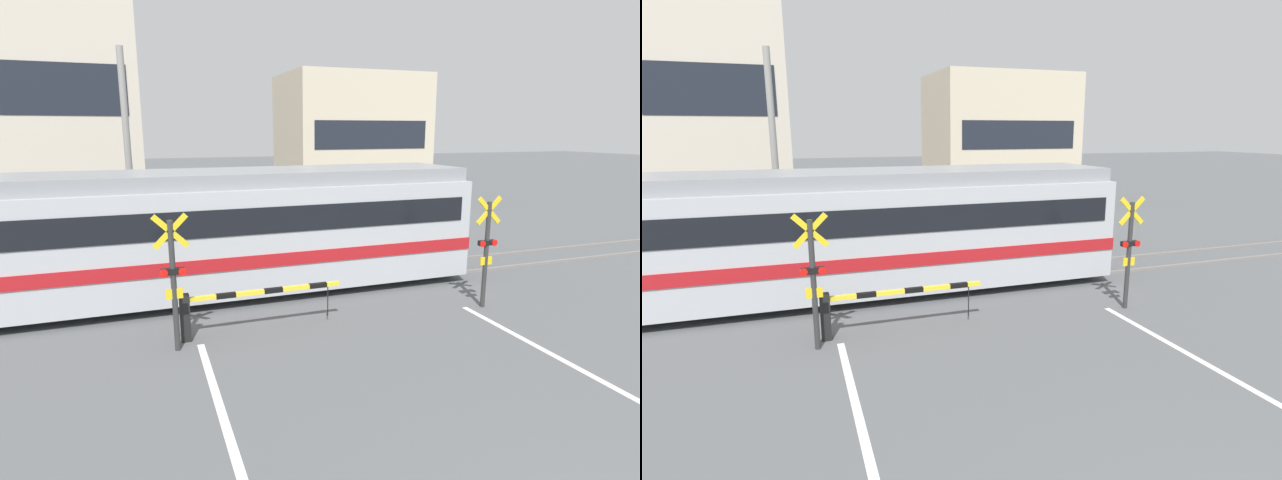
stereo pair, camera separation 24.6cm
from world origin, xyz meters
TOP-DOWN VIEW (x-y plane):
  - rail_track_near at (0.00, 10.64)m, footprint 50.00×0.10m
  - rail_track_far at (0.00, 12.08)m, footprint 50.00×0.10m
  - commuter_train at (-3.23, 11.36)m, footprint 15.52×3.03m
  - crossing_barrier_near at (-2.54, 8.41)m, footprint 3.50×0.20m
  - crossing_barrier_far at (2.54, 13.90)m, footprint 3.50×0.20m
  - crossing_signal_left at (-3.63, 8.01)m, footprint 0.68×0.15m
  - crossing_signal_right at (3.63, 8.01)m, footprint 0.68×0.15m
  - building_left_of_street at (-6.91, 25.53)m, footprint 6.26×5.86m
  - building_right_of_street at (7.60, 25.53)m, footprint 7.63×5.86m
  - utility_pole_streetside at (-4.38, 16.40)m, footprint 0.22×0.22m

SIDE VIEW (x-z plane):
  - rail_track_near at x=0.00m, z-range 0.00..0.08m
  - rail_track_far at x=0.00m, z-range 0.00..0.08m
  - crossing_barrier_near at x=-2.54m, z-range 0.19..1.19m
  - crossing_barrier_far at x=2.54m, z-range 0.19..1.19m
  - crossing_signal_left at x=-3.63m, z-range 0.13..2.88m
  - crossing_signal_right at x=3.63m, z-range 0.13..2.88m
  - commuter_train at x=-3.23m, z-range 0.11..3.36m
  - utility_pole_streetside at x=-4.38m, z-range 0.00..6.90m
  - building_right_of_street at x=7.60m, z-range 0.00..7.32m
  - building_left_of_street at x=-6.91m, z-range 0.00..10.82m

